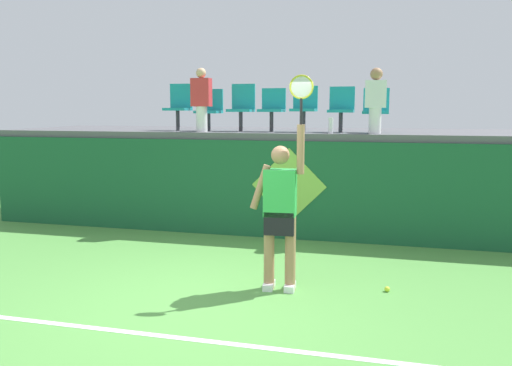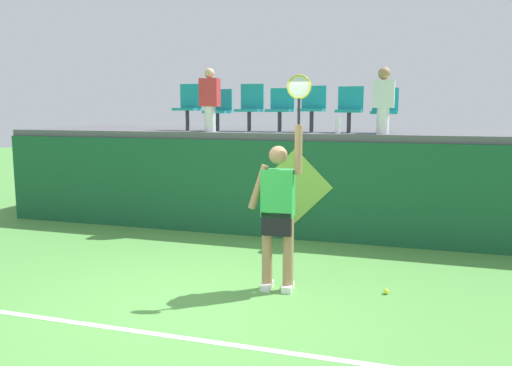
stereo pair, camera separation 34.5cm
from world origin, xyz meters
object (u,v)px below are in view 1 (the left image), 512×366
Objects in this scene: tennis_ball at (387,289)px; stadium_chair_1 at (210,108)px; water_bottle at (331,126)px; stadium_chair_5 at (341,107)px; tennis_player at (280,209)px; stadium_chair_6 at (376,108)px; spectator_0 at (201,99)px; stadium_chair_2 at (242,105)px; stadium_chair_4 at (304,106)px; spectator_1 at (376,99)px; stadium_chair_0 at (179,105)px; stadium_chair_3 at (272,107)px.

stadium_chair_1 is at bearing 137.67° from tennis_ball.
stadium_chair_5 is (0.12, 0.52, 0.31)m from water_bottle.
tennis_player reaches higher than stadium_chair_6.
spectator_0 reaches higher than water_bottle.
tennis_player is 3.73m from stadium_chair_2.
stadium_chair_4 is 0.76× the size of spectator_1.
stadium_chair_0 is at bearing 179.90° from stadium_chair_5.
stadium_chair_1 is (-3.28, 2.99, 2.17)m from tennis_ball.
spectator_1 is at bearing 95.89° from tennis_ball.
stadium_chair_4 is at bearing -0.13° from stadium_chair_0.
stadium_chair_5 is 0.74× the size of spectator_1.
stadium_chair_3 is (1.81, -0.01, -0.05)m from stadium_chair_0.
stadium_chair_5 is (1.81, -0.01, -0.03)m from stadium_chair_2.
stadium_chair_3 is 1.82m from stadium_chair_6.
tennis_ball is (1.28, 0.23, -0.97)m from tennis_player.
stadium_chair_6 is (1.24, -0.00, -0.04)m from stadium_chair_4.
tennis_ball is at bearing -74.05° from stadium_chair_5.
stadium_chair_1 is at bearing 179.99° from stadium_chair_6.
stadium_chair_0 is at bearing 179.87° from stadium_chair_4.
stadium_chair_0 is 1.14× the size of stadium_chair_1.
spectator_1 reaches higher than stadium_chair_1.
stadium_chair_2 is 1.06× the size of stadium_chair_4.
stadium_chair_5 is at bearing 105.95° from tennis_ball.
stadium_chair_4 reaches higher than tennis_ball.
stadium_chair_6 is at bearing 0.08° from stadium_chair_3.
water_bottle is 0.84m from spectator_1.
spectator_1 is at bearing -90.00° from stadium_chair_6.
stadium_chair_2 is 1.16m from stadium_chair_4.
stadium_chair_3 is 0.96× the size of stadium_chair_4.
stadium_chair_3 is at bearing -179.86° from stadium_chair_5.
tennis_player is at bearing -66.77° from stadium_chair_2.
stadium_chair_5 is 0.73m from spectator_1.
stadium_chair_0 reaches higher than water_bottle.
water_bottle is at bearing -17.24° from stadium_chair_2.
stadium_chair_1 is at bearing 179.84° from stadium_chair_3.
stadium_chair_3 is 0.69× the size of spectator_0.
tennis_ball is at bearing -37.56° from stadium_chair_0.
water_bottle is at bearing -24.83° from stadium_chair_3.
tennis_ball is at bearing -48.38° from stadium_chair_2.
stadium_chair_3 is 1.87m from spectator_1.
stadium_chair_2 is (-2.66, 3.00, 2.22)m from tennis_ball.
spectator_0 reaches higher than stadium_chair_6.
spectator_0 is (-3.28, 2.55, 2.33)m from tennis_ball.
tennis_ball is at bearing -37.84° from spectator_0.
stadium_chair_3 reaches higher than tennis_ball.
stadium_chair_2 reaches higher than stadium_chair_4.
stadium_chair_3 is at bearing 155.17° from water_bottle.
stadium_chair_6 is at bearing -0.09° from stadium_chair_0.
stadium_chair_0 is 0.82× the size of spectator_1.
stadium_chair_2 is 0.77m from spectator_0.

